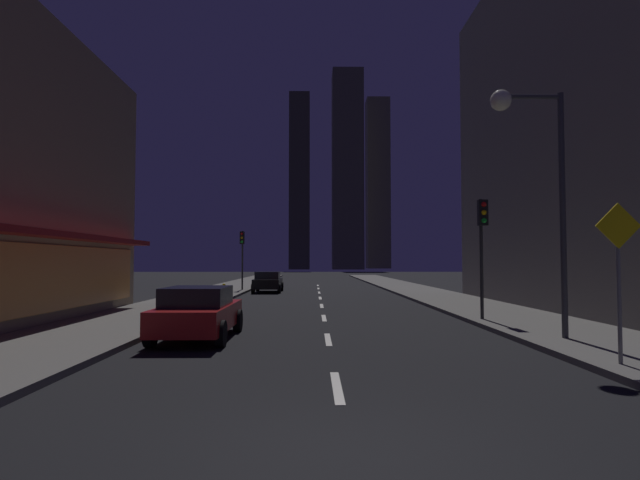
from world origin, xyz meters
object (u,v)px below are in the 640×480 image
object	(u,v)px
car_parked_near	(198,312)
traffic_light_near_right	(482,232)
car_parked_far	(268,282)
traffic_light_far_left	(242,247)
fire_hydrant_far_left	(224,289)
street_lamp_right	(531,152)
pedestrian_crossing_sign	(619,268)

from	to	relation	value
car_parked_near	traffic_light_near_right	bearing A→B (deg)	20.22
car_parked_far	traffic_light_near_right	size ratio (longest dim) A/B	1.01
car_parked_far	traffic_light_far_left	world-z (taller)	traffic_light_far_left
fire_hydrant_far_left	traffic_light_far_left	xyz separation A→B (m)	(0.40, 4.94, 2.74)
traffic_light_near_right	street_lamp_right	xyz separation A→B (m)	(-0.12, -4.24, 1.87)
traffic_light_far_left	pedestrian_crossing_sign	distance (m)	28.33
traffic_light_near_right	car_parked_near	bearing A→B (deg)	-159.78
traffic_light_near_right	street_lamp_right	bearing A→B (deg)	-91.62
car_parked_far	street_lamp_right	world-z (taller)	street_lamp_right
car_parked_near	street_lamp_right	world-z (taller)	street_lamp_right
traffic_light_near_right	pedestrian_crossing_sign	distance (m)	7.67
car_parked_far	fire_hydrant_far_left	bearing A→B (deg)	-117.49
traffic_light_far_left	street_lamp_right	distance (m)	25.24
car_parked_near	pedestrian_crossing_sign	bearing A→B (deg)	-24.68
car_parked_near	street_lamp_right	distance (m)	10.01
car_parked_far	pedestrian_crossing_sign	bearing A→B (deg)	-70.17
car_parked_near	pedestrian_crossing_sign	world-z (taller)	pedestrian_crossing_sign
street_lamp_right	pedestrian_crossing_sign	distance (m)	4.53
fire_hydrant_far_left	street_lamp_right	world-z (taller)	street_lamp_right
traffic_light_near_right	traffic_light_far_left	distance (m)	21.48
car_parked_near	car_parked_far	bearing A→B (deg)	90.00
fire_hydrant_far_left	street_lamp_right	distance (m)	21.53
car_parked_near	pedestrian_crossing_sign	xyz separation A→B (m)	(9.20, -4.23, 1.28)
traffic_light_near_right	traffic_light_far_left	xyz separation A→B (m)	(-11.00, 18.45, 0.00)
car_parked_near	traffic_light_far_left	distance (m)	22.03
car_parked_far	traffic_light_far_left	bearing A→B (deg)	164.63
traffic_light_near_right	car_parked_far	bearing A→B (deg)	116.91
traffic_light_near_right	pedestrian_crossing_sign	size ratio (longest dim) A/B	1.33
car_parked_near	traffic_light_far_left	size ratio (longest dim) A/B	1.01
fire_hydrant_far_left	traffic_light_near_right	distance (m)	17.89
fire_hydrant_far_left	street_lamp_right	bearing A→B (deg)	-57.57
street_lamp_right	traffic_light_near_right	bearing A→B (deg)	88.38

